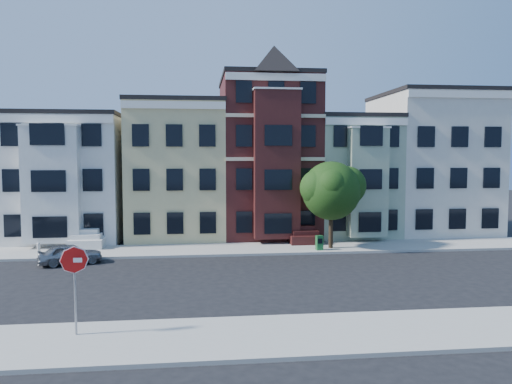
{
  "coord_description": "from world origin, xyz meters",
  "views": [
    {
      "loc": [
        -5.39,
        -24.46,
        6.23
      ],
      "look_at": [
        -2.19,
        3.18,
        4.2
      ],
      "focal_mm": 35.0,
      "sensor_mm": 36.0,
      "label": 1
    }
  ],
  "objects": [
    {
      "name": "parked_car",
      "position": [
        -12.76,
        4.86,
        0.6
      ],
      "size": [
        3.79,
        2.57,
        1.2
      ],
      "primitive_type": "imported",
      "rotation": [
        0.0,
        0.0,
        1.93
      ],
      "color": "gray",
      "rests_on": "ground"
    },
    {
      "name": "house_white",
      "position": [
        -15.0,
        14.5,
        4.5
      ],
      "size": [
        8.0,
        9.0,
        9.0
      ],
      "primitive_type": "cube",
      "color": "silver",
      "rests_on": "ground"
    },
    {
      "name": "street_tree",
      "position": [
        3.26,
        7.33,
        3.68
      ],
      "size": [
        6.42,
        6.42,
        7.06
      ],
      "primitive_type": null,
      "rotation": [
        0.0,
        0.0,
        -0.06
      ],
      "color": "#234617",
      "rests_on": "far_sidewalk"
    },
    {
      "name": "house_brown",
      "position": [
        0.0,
        14.5,
        6.0
      ],
      "size": [
        7.0,
        9.0,
        12.0
      ],
      "primitive_type": "cube",
      "color": "#3B1413",
      "rests_on": "ground"
    },
    {
      "name": "stop_sign",
      "position": [
        -9.57,
        -7.28,
        1.87
      ],
      "size": [
        0.95,
        0.2,
        3.43
      ],
      "primitive_type": null,
      "rotation": [
        0.0,
        0.0,
        -0.07
      ],
      "color": "#B8100E",
      "rests_on": "near_sidewalk"
    },
    {
      "name": "house_green",
      "position": [
        6.5,
        14.5,
        4.5
      ],
      "size": [
        6.0,
        9.0,
        9.0
      ],
      "primitive_type": "cube",
      "color": "#92A387",
      "rests_on": "ground"
    },
    {
      "name": "house_cream",
      "position": [
        13.5,
        14.5,
        5.5
      ],
      "size": [
        8.0,
        9.0,
        11.0
      ],
      "primitive_type": "cube",
      "color": "beige",
      "rests_on": "ground"
    },
    {
      "name": "near_sidewalk",
      "position": [
        0.0,
        -8.0,
        0.07
      ],
      "size": [
        60.0,
        4.0,
        0.15
      ],
      "primitive_type": "cube",
      "color": "#9E9B93",
      "rests_on": "ground"
    },
    {
      "name": "newspaper_box",
      "position": [
        2.35,
        6.73,
        0.62
      ],
      "size": [
        0.46,
        0.42,
        0.94
      ],
      "primitive_type": "cube",
      "rotation": [
        0.0,
        0.0,
        0.12
      ],
      "color": "#1C5E2B",
      "rests_on": "far_sidewalk"
    },
    {
      "name": "ground",
      "position": [
        0.0,
        0.0,
        0.0
      ],
      "size": [
        120.0,
        120.0,
        0.0
      ],
      "primitive_type": "plane",
      "color": "black"
    },
    {
      "name": "house_yellow",
      "position": [
        -7.0,
        14.5,
        5.0
      ],
      "size": [
        7.0,
        9.0,
        10.0
      ],
      "primitive_type": "cube",
      "color": "#D0BF81",
      "rests_on": "ground"
    },
    {
      "name": "far_sidewalk",
      "position": [
        0.0,
        8.0,
        0.07
      ],
      "size": [
        60.0,
        4.0,
        0.15
      ],
      "primitive_type": "cube",
      "color": "#9E9B93",
      "rests_on": "ground"
    },
    {
      "name": "fire_hydrant",
      "position": [
        -15.16,
        7.08,
        0.46
      ],
      "size": [
        0.28,
        0.28,
        0.61
      ],
      "primitive_type": "cylinder",
      "rotation": [
        0.0,
        0.0,
        0.39
      ],
      "color": "beige",
      "rests_on": "far_sidewalk"
    }
  ]
}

